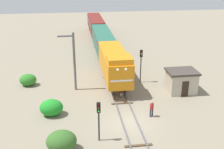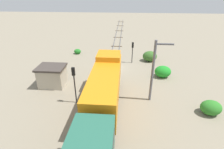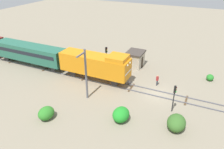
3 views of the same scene
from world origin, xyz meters
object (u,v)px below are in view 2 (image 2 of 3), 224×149
traffic_signal_near (133,49)px  traffic_signal_mid (74,79)px  relay_hut (52,76)px  worker_near_track (97,64)px  catenary_mast (153,70)px  locomotive (106,83)px

traffic_signal_near → traffic_signal_mid: 14.05m
relay_hut → traffic_signal_near: bearing=-140.7°
traffic_signal_mid → worker_near_track: traffic_signal_mid is taller
catenary_mast → relay_hut: catenary_mast is taller
worker_near_track → relay_hut: bearing=-141.0°
traffic_signal_near → catenary_mast: catenary_mast is taller
locomotive → relay_hut: (7.50, -3.80, -1.38)m
traffic_signal_near → traffic_signal_mid: (6.60, 12.39, 0.47)m
traffic_signal_near → worker_near_track: bearing=31.2°
traffic_signal_near → locomotive: bearing=75.7°
locomotive → catenary_mast: bearing=-165.1°
locomotive → catenary_mast: size_ratio=1.63×
locomotive → relay_hut: bearing=-26.9°
locomotive → worker_near_track: locomotive is taller
catenary_mast → locomotive: bearing=14.9°
locomotive → catenary_mast: catenary_mast is taller
worker_near_track → catenary_mast: size_ratio=0.24×
worker_near_track → relay_hut: size_ratio=0.49×
worker_near_track → catenary_mast: 11.16m
traffic_signal_near → catenary_mast: 11.42m
relay_hut → worker_near_track: bearing=-133.6°
traffic_signal_near → traffic_signal_mid: size_ratio=0.84×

